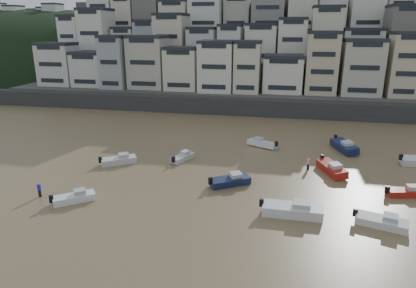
% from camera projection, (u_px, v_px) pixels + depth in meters
% --- Properties ---
extents(sea_strip, '(340.00, 340.00, 0.00)m').
position_uv_depth(sea_strip, '(28.00, 67.00, 178.46)').
color(sea_strip, '#445361').
rests_on(sea_strip, ground).
extents(harbor_wall, '(140.00, 3.00, 3.50)m').
position_uv_depth(harbor_wall, '(274.00, 108.00, 79.63)').
color(harbor_wall, '#38383A').
rests_on(harbor_wall, ground).
extents(hillside, '(141.04, 66.00, 50.00)m').
position_uv_depth(hillside, '(297.00, 46.00, 112.49)').
color(hillside, '#4C4C47').
rests_on(hillside, ground).
extents(headland, '(216.00, 135.00, 53.33)m').
position_uv_depth(headland, '(43.00, 70.00, 166.16)').
color(headland, black).
rests_on(headland, ground).
extents(boat_a, '(6.57, 2.15, 1.79)m').
position_uv_depth(boat_a, '(292.00, 208.00, 37.47)').
color(boat_a, silver).
rests_on(boat_a, ground).
extents(boat_b, '(5.38, 3.07, 1.40)m').
position_uv_depth(boat_b, '(382.00, 221.00, 35.42)').
color(boat_b, white).
rests_on(boat_b, ground).
extents(boat_c, '(5.53, 4.54, 1.49)m').
position_uv_depth(boat_c, '(230.00, 179.00, 44.87)').
color(boat_c, '#162046').
rests_on(boat_c, ground).
extents(boat_d, '(4.87, 2.48, 1.27)m').
position_uv_depth(boat_d, '(406.00, 191.00, 42.00)').
color(boat_d, '#AA1E15').
rests_on(boat_d, ground).
extents(boat_e, '(4.08, 6.50, 1.69)m').
position_uv_depth(boat_e, '(332.00, 167.00, 48.64)').
color(boat_e, '#A21B13').
rests_on(boat_e, ground).
extents(boat_f, '(3.02, 4.77, 1.24)m').
position_uv_depth(boat_f, '(183.00, 156.00, 53.30)').
color(boat_f, silver).
rests_on(boat_f, ground).
extents(boat_h, '(5.52, 3.84, 1.44)m').
position_uv_depth(boat_h, '(262.00, 142.00, 59.45)').
color(boat_h, silver).
rests_on(boat_h, ground).
extents(boat_i, '(4.18, 7.05, 1.83)m').
position_uv_depth(boat_i, '(344.00, 145.00, 57.52)').
color(boat_i, '#151D43').
rests_on(boat_i, ground).
extents(boat_j, '(4.80, 4.27, 1.33)m').
position_uv_depth(boat_j, '(74.00, 196.00, 40.59)').
color(boat_j, white).
rests_on(boat_j, ground).
extents(boat_k, '(5.33, 4.40, 1.44)m').
position_uv_depth(boat_k, '(119.00, 159.00, 51.97)').
color(boat_k, silver).
rests_on(boat_k, ground).
extents(person_blue, '(0.44, 0.44, 1.74)m').
position_uv_depth(person_blue, '(39.00, 190.00, 41.77)').
color(person_blue, '#271BD1').
rests_on(person_blue, ground).
extents(person_pink, '(0.44, 0.44, 1.74)m').
position_uv_depth(person_pink, '(308.00, 164.00, 49.71)').
color(person_pink, '#D09893').
rests_on(person_pink, ground).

